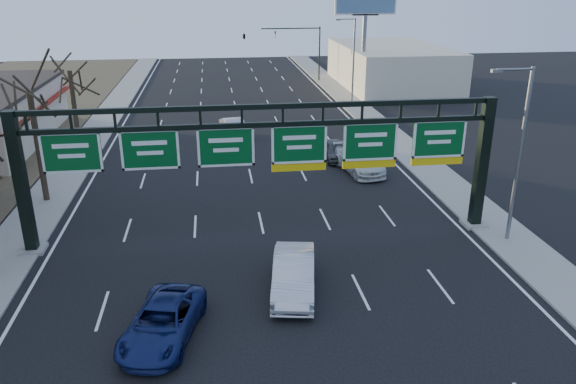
{
  "coord_description": "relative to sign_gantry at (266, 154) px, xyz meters",
  "views": [
    {
      "loc": [
        -2.37,
        -18.82,
        12.91
      ],
      "look_at": [
        1.03,
        6.29,
        3.2
      ],
      "focal_mm": 35.0,
      "sensor_mm": 36.0,
      "label": 1
    }
  ],
  "objects": [
    {
      "name": "ground",
      "position": [
        -0.16,
        -8.0,
        -4.63
      ],
      "size": [
        160.0,
        160.0,
        0.0
      ],
      "primitive_type": "plane",
      "color": "black",
      "rests_on": "ground"
    },
    {
      "name": "sidewalk_left",
      "position": [
        -12.96,
        12.0,
        -4.57
      ],
      "size": [
        3.0,
        120.0,
        0.12
      ],
      "primitive_type": "cube",
      "color": "gray",
      "rests_on": "ground"
    },
    {
      "name": "sidewalk_right",
      "position": [
        12.64,
        12.0,
        -4.57
      ],
      "size": [
        3.0,
        120.0,
        0.12
      ],
      "primitive_type": "cube",
      "color": "gray",
      "rests_on": "ground"
    },
    {
      "name": "lane_markings",
      "position": [
        -0.16,
        12.0,
        -4.62
      ],
      "size": [
        21.6,
        120.0,
        0.01
      ],
      "primitive_type": "cube",
      "color": "white",
      "rests_on": "ground"
    },
    {
      "name": "sign_gantry",
      "position": [
        0.0,
        0.0,
        0.0
      ],
      "size": [
        24.6,
        1.2,
        7.2
      ],
      "color": "black",
      "rests_on": "ground"
    },
    {
      "name": "building_right_distant",
      "position": [
        19.84,
        42.0,
        -2.13
      ],
      "size": [
        12.0,
        20.0,
        5.0
      ],
      "primitive_type": "cube",
      "color": "beige",
      "rests_on": "ground"
    },
    {
      "name": "tree_mid",
      "position": [
        -12.96,
        7.0,
        3.23
      ],
      "size": [
        3.6,
        3.6,
        9.24
      ],
      "color": "#2C2418",
      "rests_on": "sidewalk_left"
    },
    {
      "name": "tree_far",
      "position": [
        -12.96,
        17.0,
        2.86
      ],
      "size": [
        3.6,
        3.6,
        8.86
      ],
      "color": "#2C2418",
      "rests_on": "sidewalk_left"
    },
    {
      "name": "streetlight_near",
      "position": [
        12.31,
        -2.0,
        0.45
      ],
      "size": [
        2.15,
        0.22,
        9.0
      ],
      "color": "slate",
      "rests_on": "sidewalk_right"
    },
    {
      "name": "streetlight_far",
      "position": [
        12.31,
        32.0,
        0.45
      ],
      "size": [
        2.15,
        0.22,
        9.0
      ],
      "color": "slate",
      "rests_on": "sidewalk_right"
    },
    {
      "name": "billboard_right",
      "position": [
        14.84,
        36.98,
        4.43
      ],
      "size": [
        7.0,
        0.5,
        12.0
      ],
      "color": "slate",
      "rests_on": "ground"
    },
    {
      "name": "traffic_signal_mast",
      "position": [
        5.53,
        47.0,
        0.87
      ],
      "size": [
        10.16,
        0.54,
        7.0
      ],
      "color": "black",
      "rests_on": "ground"
    },
    {
      "name": "car_blue_suv",
      "position": [
        -4.82,
        -8.28,
        -3.92
      ],
      "size": [
        3.53,
        5.5,
        1.41
      ],
      "primitive_type": "imported",
      "rotation": [
        0.0,
        0.0,
        -0.25
      ],
      "color": "navy",
      "rests_on": "ground"
    },
    {
      "name": "car_silver_sedan",
      "position": [
        0.6,
        -5.55,
        -3.79
      ],
      "size": [
        2.59,
        5.3,
        1.67
      ],
      "primitive_type": "imported",
      "rotation": [
        0.0,
        0.0,
        -0.17
      ],
      "color": "silver",
      "rests_on": "ground"
    },
    {
      "name": "car_white_wagon",
      "position": [
        7.53,
        9.96,
        -3.84
      ],
      "size": [
        3.1,
        5.74,
        1.58
      ],
      "primitive_type": "imported",
      "rotation": [
        0.0,
        0.0,
        0.17
      ],
      "color": "silver",
      "rests_on": "ground"
    },
    {
      "name": "car_grey_far",
      "position": [
        6.49,
        13.06,
        -3.93
      ],
      "size": [
        1.79,
        4.18,
        1.41
      ],
      "primitive_type": "imported",
      "rotation": [
        0.0,
        0.0,
        -0.03
      ],
      "color": "#424447",
      "rests_on": "ground"
    },
    {
      "name": "car_silver_distant",
      "position": [
        -0.8,
        20.16,
        -3.84
      ],
      "size": [
        2.58,
        5.03,
        1.58
      ],
      "primitive_type": "imported",
      "rotation": [
        0.0,
        0.0,
        0.2
      ],
      "color": "#B1B0B5",
      "rests_on": "ground"
    }
  ]
}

